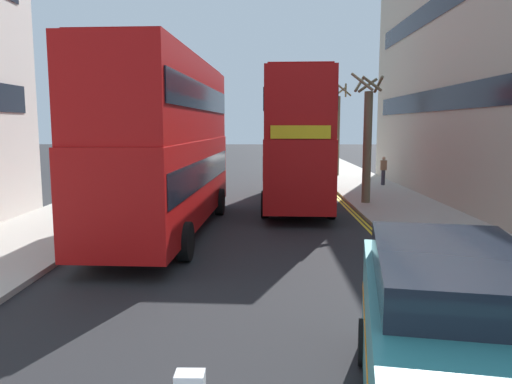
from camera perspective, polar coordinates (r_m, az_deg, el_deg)
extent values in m
cube|color=#ADA89E|center=(18.95, 18.72, -3.19)|extent=(4.00, 80.00, 0.14)
cube|color=#ADA89E|center=(19.42, -20.92, -3.04)|extent=(4.00, 80.00, 0.14)
cube|color=yellow|center=(16.51, 13.87, -4.81)|extent=(0.10, 56.00, 0.01)
cube|color=yellow|center=(16.48, 13.32, -4.82)|extent=(0.10, 56.00, 0.01)
cube|color=#B20F0F|center=(16.33, -10.17, 1.34)|extent=(2.99, 10.90, 2.60)
cube|color=#B20F0F|center=(16.25, -10.38, 10.31)|extent=(2.93, 10.69, 2.50)
cube|color=black|center=(16.30, -10.19, 2.39)|extent=(3.00, 10.47, 0.84)
cube|color=black|center=(16.25, -10.39, 10.66)|extent=(2.98, 10.26, 0.80)
cube|color=yellow|center=(21.49, -6.87, 7.05)|extent=(2.00, 0.15, 0.44)
cube|color=maroon|center=(16.36, -10.50, 14.86)|extent=(2.70, 9.81, 0.10)
cylinder|color=black|center=(20.01, -11.31, -1.06)|extent=(0.35, 1.05, 1.04)
cylinder|color=black|center=(19.52, -4.20, -1.15)|extent=(0.35, 1.05, 1.04)
cylinder|color=black|center=(13.75, -18.44, -5.29)|extent=(0.35, 1.05, 1.04)
cylinder|color=black|center=(13.04, -8.14, -5.67)|extent=(0.35, 1.05, 1.04)
cube|color=#B20F0F|center=(22.06, 4.73, 3.06)|extent=(3.01, 10.91, 2.60)
cube|color=#B20F0F|center=(22.00, 4.80, 9.70)|extent=(2.95, 10.69, 2.50)
cube|color=black|center=(22.03, 4.74, 3.84)|extent=(3.02, 10.48, 0.84)
cube|color=black|center=(22.00, 4.81, 9.96)|extent=(3.00, 10.26, 0.80)
cube|color=yellow|center=(16.61, 5.15, 6.89)|extent=(2.00, 0.16, 0.44)
cube|color=maroon|center=(22.08, 4.84, 13.07)|extent=(2.71, 9.82, 0.10)
cylinder|color=black|center=(18.95, 8.67, -1.49)|extent=(0.35, 1.05, 1.04)
cylinder|color=black|center=(18.89, 1.09, -1.43)|extent=(0.35, 1.05, 1.04)
cylinder|color=black|center=(25.56, 7.36, 0.91)|extent=(0.35, 1.05, 1.04)
cylinder|color=black|center=(25.52, 1.75, 0.96)|extent=(0.35, 1.05, 1.04)
cube|color=teal|center=(6.32, 21.57, -16.96)|extent=(2.72, 4.97, 1.50)
cube|color=black|center=(6.18, 21.69, -9.60)|extent=(2.23, 3.31, 0.76)
cube|color=orange|center=(6.30, 21.59, -16.54)|extent=(2.67, 4.60, 0.10)
cylinder|color=black|center=(8.05, 26.04, -16.37)|extent=(0.34, 0.71, 0.68)
cylinder|color=black|center=(7.79, 12.54, -16.56)|extent=(0.34, 0.71, 0.68)
cylinder|color=#2D2D38|center=(29.01, 14.43, 1.62)|extent=(0.22, 0.22, 0.85)
cube|color=#8C6647|center=(28.95, 14.47, 3.01)|extent=(0.34, 0.22, 0.56)
sphere|color=tan|center=(28.92, 14.50, 3.78)|extent=(0.20, 0.20, 0.20)
cylinder|color=#6B6047|center=(33.90, 9.26, 6.37)|extent=(0.42, 0.42, 5.29)
cylinder|color=#6B6047|center=(33.97, 10.30, 11.45)|extent=(0.30, 1.13, 0.84)
cylinder|color=#6B6047|center=(34.38, 9.65, 11.31)|extent=(0.88, 0.59, 0.71)
cylinder|color=#6B6047|center=(34.08, 8.40, 11.52)|extent=(0.51, 1.17, 0.89)
cylinder|color=#6B6047|center=(33.66, 8.90, 11.36)|extent=(0.65, 0.74, 0.66)
cylinder|color=#6B6047|center=(33.39, 9.89, 11.67)|extent=(1.34, 0.54, 1.01)
cylinder|color=#6B6047|center=(22.10, 12.69, 5.00)|extent=(0.37, 0.37, 4.81)
cylinder|color=#6B6047|center=(22.30, 13.93, 11.94)|extent=(0.26, 0.91, 0.68)
cylinder|color=#6B6047|center=(22.54, 12.73, 11.89)|extent=(0.86, 0.16, 0.65)
cylinder|color=#6B6047|center=(22.31, 11.82, 12.03)|extent=(0.60, 0.85, 0.70)
cylinder|color=#6B6047|center=(21.72, 12.12, 12.31)|extent=(0.87, 0.87, 0.83)
cylinder|color=#6B6047|center=(21.76, 13.22, 12.06)|extent=(0.89, 0.19, 0.67)
cube|color=black|center=(21.85, 22.11, 10.11)|extent=(0.04, 24.64, 1.00)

